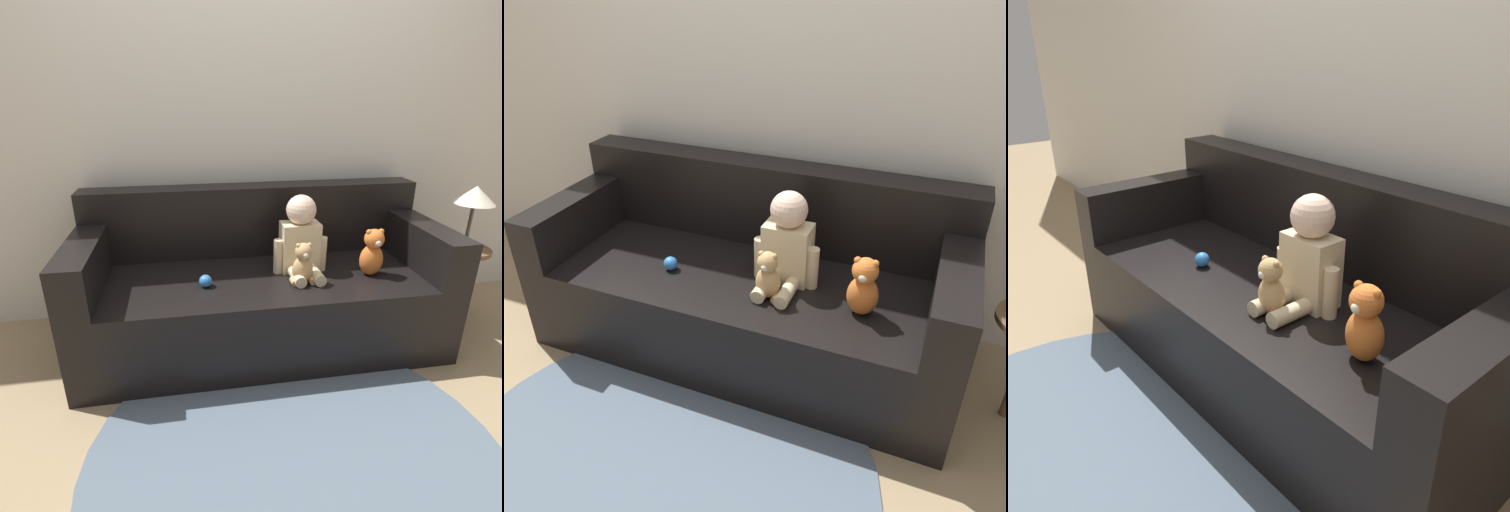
% 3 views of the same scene
% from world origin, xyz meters
% --- Properties ---
extents(ground_plane, '(12.00, 12.00, 0.00)m').
position_xyz_m(ground_plane, '(0.00, 0.00, 0.00)').
color(ground_plane, '#9E8460').
extents(wall_back, '(8.00, 0.05, 2.60)m').
position_xyz_m(wall_back, '(0.00, 0.49, 1.30)').
color(wall_back, silver).
rests_on(wall_back, ground_plane).
extents(couch, '(1.97, 0.81, 0.85)m').
position_xyz_m(couch, '(0.00, 0.05, 0.31)').
color(couch, black).
rests_on(couch, ground_plane).
extents(person_baby, '(0.30, 0.31, 0.42)m').
position_xyz_m(person_baby, '(0.20, -0.02, 0.62)').
color(person_baby, beige).
rests_on(person_baby, couch).
extents(teddy_bear_brown, '(0.13, 0.10, 0.22)m').
position_xyz_m(teddy_bear_brown, '(0.18, -0.17, 0.54)').
color(teddy_bear_brown, tan).
rests_on(teddy_bear_brown, couch).
extents(plush_toy_side, '(0.13, 0.12, 0.26)m').
position_xyz_m(plush_toy_side, '(0.57, -0.13, 0.57)').
color(plush_toy_side, orange).
rests_on(plush_toy_side, couch).
extents(toy_ball, '(0.06, 0.06, 0.06)m').
position_xyz_m(toy_ball, '(-0.32, -0.13, 0.47)').
color(toy_ball, '#337FDB').
rests_on(toy_ball, couch).
extents(floor_rug, '(1.69, 1.69, 0.01)m').
position_xyz_m(floor_rug, '(-0.02, -0.83, 0.01)').
color(floor_rug, slate).
rests_on(floor_rug, ground_plane).
extents(side_table, '(0.29, 0.29, 0.88)m').
position_xyz_m(side_table, '(1.21, -0.01, 0.67)').
color(side_table, brown).
rests_on(side_table, ground_plane).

